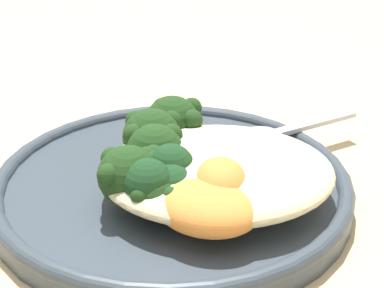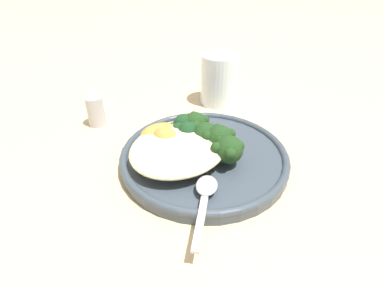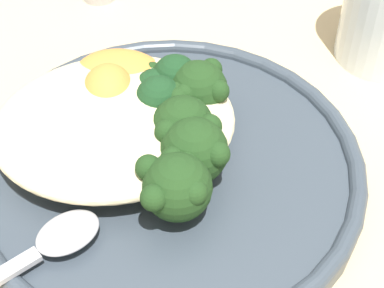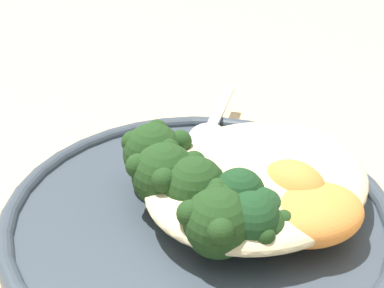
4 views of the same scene
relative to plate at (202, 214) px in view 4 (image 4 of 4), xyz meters
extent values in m
plane|color=#D6B784|center=(0.00, 0.01, -0.01)|extent=(4.00, 4.00, 0.00)
cylinder|color=#38424C|center=(0.00, 0.00, 0.00)|extent=(0.26, 0.26, 0.02)
torus|color=#38424C|center=(0.00, 0.00, 0.00)|extent=(0.26, 0.26, 0.01)
ellipsoid|color=beige|center=(-0.03, 0.02, 0.03)|extent=(0.16, 0.14, 0.03)
ellipsoid|color=#9EBC66|center=(-0.03, 0.00, 0.02)|extent=(0.06, 0.10, 0.02)
sphere|color=#1E3D19|center=(0.00, -0.04, 0.03)|extent=(0.04, 0.04, 0.04)
sphere|color=#1E3D19|center=(0.01, -0.03, 0.04)|extent=(0.02, 0.02, 0.02)
sphere|color=#1E3D19|center=(-0.01, -0.03, 0.04)|extent=(0.02, 0.02, 0.02)
sphere|color=#1E3D19|center=(-0.01, -0.05, 0.04)|extent=(0.02, 0.02, 0.02)
sphere|color=#1E3D19|center=(0.01, -0.05, 0.04)|extent=(0.02, 0.02, 0.02)
ellipsoid|color=#9EBC66|center=(-0.02, 0.00, 0.02)|extent=(0.06, 0.09, 0.01)
sphere|color=#1E3D19|center=(0.01, -0.04, 0.02)|extent=(0.03, 0.03, 0.03)
sphere|color=#1E3D19|center=(0.01, -0.04, 0.03)|extent=(0.01, 0.01, 0.01)
sphere|color=#1E3D19|center=(0.00, -0.04, 0.03)|extent=(0.01, 0.01, 0.01)
sphere|color=#1E3D19|center=(0.01, -0.05, 0.03)|extent=(0.01, 0.01, 0.01)
ellipsoid|color=#9EBC66|center=(-0.01, 0.00, 0.02)|extent=(0.07, 0.05, 0.02)
sphere|color=#1E3D19|center=(0.02, -0.02, 0.03)|extent=(0.04, 0.04, 0.04)
sphere|color=#1E3D19|center=(0.03, 0.00, 0.04)|extent=(0.02, 0.02, 0.02)
sphere|color=#1E3D19|center=(0.01, 0.00, 0.04)|extent=(0.02, 0.02, 0.02)
sphere|color=#1E3D19|center=(0.01, -0.03, 0.04)|extent=(0.02, 0.02, 0.02)
sphere|color=#1E3D19|center=(0.03, -0.03, 0.04)|extent=(0.02, 0.02, 0.02)
ellipsoid|color=#9EBC66|center=(-0.02, 0.02, 0.02)|extent=(0.07, 0.03, 0.02)
sphere|color=#1E3D19|center=(0.01, 0.01, 0.03)|extent=(0.04, 0.04, 0.04)
sphere|color=#1E3D19|center=(0.01, 0.03, 0.04)|extent=(0.02, 0.02, 0.02)
sphere|color=#1E3D19|center=(0.01, -0.01, 0.04)|extent=(0.02, 0.02, 0.02)
ellipsoid|color=#9EBC66|center=(-0.02, 0.02, 0.02)|extent=(0.08, 0.04, 0.02)
sphere|color=#1E3D19|center=(0.02, 0.03, 0.03)|extent=(0.03, 0.03, 0.03)
sphere|color=#1E3D19|center=(0.02, 0.04, 0.03)|extent=(0.01, 0.01, 0.01)
sphere|color=#1E3D19|center=(0.01, 0.04, 0.03)|extent=(0.01, 0.01, 0.01)
sphere|color=#1E3D19|center=(0.01, 0.02, 0.03)|extent=(0.01, 0.01, 0.01)
sphere|color=#1E3D19|center=(0.02, 0.02, 0.03)|extent=(0.01, 0.01, 0.01)
ellipsoid|color=#9EBC66|center=(-0.02, 0.02, 0.02)|extent=(0.10, 0.05, 0.02)
sphere|color=#1E3D19|center=(0.03, 0.04, 0.03)|extent=(0.04, 0.04, 0.04)
sphere|color=#1E3D19|center=(0.04, 0.05, 0.04)|extent=(0.02, 0.02, 0.02)
sphere|color=#1E3D19|center=(0.02, 0.05, 0.04)|extent=(0.02, 0.02, 0.02)
sphere|color=#1E3D19|center=(0.02, 0.03, 0.04)|extent=(0.02, 0.02, 0.02)
sphere|color=#1E3D19|center=(0.04, 0.03, 0.04)|extent=(0.02, 0.02, 0.02)
ellipsoid|color=#9EBC66|center=(-0.02, 0.03, 0.02)|extent=(0.08, 0.07, 0.01)
sphere|color=#1E3D19|center=(0.01, 0.06, 0.03)|extent=(0.03, 0.03, 0.03)
sphere|color=#1E3D19|center=(0.02, 0.07, 0.03)|extent=(0.01, 0.01, 0.01)
sphere|color=#1E3D19|center=(0.00, 0.07, 0.03)|extent=(0.01, 0.01, 0.01)
sphere|color=#1E3D19|center=(0.00, 0.05, 0.03)|extent=(0.01, 0.01, 0.01)
sphere|color=#1E3D19|center=(0.02, 0.05, 0.03)|extent=(0.01, 0.01, 0.01)
ellipsoid|color=orange|center=(-0.03, 0.05, 0.03)|extent=(0.04, 0.05, 0.04)
ellipsoid|color=orange|center=(-0.02, 0.07, 0.03)|extent=(0.09, 0.08, 0.03)
sphere|color=#193D1E|center=(0.03, 0.04, 0.03)|extent=(0.03, 0.03, 0.03)
sphere|color=#193D1E|center=(0.02, 0.05, 0.03)|extent=(0.03, 0.03, 0.03)
sphere|color=#193D1E|center=(0.00, 0.05, 0.03)|extent=(0.03, 0.03, 0.03)
sphere|color=#193D1E|center=(0.00, 0.03, 0.03)|extent=(0.03, 0.03, 0.03)
sphere|color=#193D1E|center=(0.02, 0.03, 0.03)|extent=(0.03, 0.03, 0.03)
cube|color=#B7B7BC|center=(-0.12, -0.08, 0.01)|extent=(0.08, 0.05, 0.00)
ellipsoid|color=#B7B7BC|center=(-0.06, -0.05, 0.02)|extent=(0.05, 0.04, 0.01)
camera|label=1|loc=(-0.01, 0.40, 0.24)|focal=60.00mm
camera|label=2|loc=(-0.30, -0.22, 0.28)|focal=28.00mm
camera|label=3|loc=(-0.03, -0.28, 0.32)|focal=60.00mm
camera|label=4|loc=(0.21, 0.19, 0.22)|focal=50.00mm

